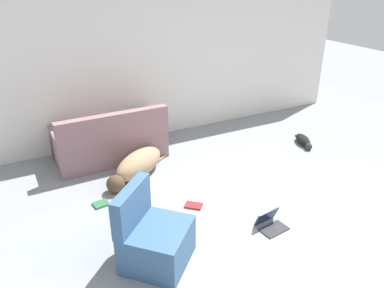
% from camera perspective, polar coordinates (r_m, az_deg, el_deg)
% --- Properties ---
extents(ground_plane, '(20.00, 20.00, 0.00)m').
position_cam_1_polar(ground_plane, '(4.42, 16.91, -15.23)').
color(ground_plane, gray).
extents(wall_back, '(7.34, 0.06, 2.61)m').
position_cam_1_polar(wall_back, '(6.65, -3.86, 12.34)').
color(wall_back, silver).
rests_on(wall_back, ground_plane).
extents(couch, '(1.70, 0.86, 0.87)m').
position_cam_1_polar(couch, '(6.07, -12.34, 0.27)').
color(couch, gray).
rests_on(couch, ground_plane).
extents(dog, '(1.22, 0.88, 0.38)m').
position_cam_1_polar(dog, '(5.51, -8.38, -3.26)').
color(dog, '#A38460').
rests_on(dog, ground_plane).
extents(cat, '(0.33, 0.62, 0.15)m').
position_cam_1_polar(cat, '(6.77, 16.63, 0.51)').
color(cat, black).
rests_on(cat, ground_plane).
extents(laptop_open, '(0.36, 0.32, 0.21)m').
position_cam_1_polar(laptop_open, '(4.61, 11.75, -11.52)').
color(laptop_open, '#2D2D33').
rests_on(laptop_open, ground_plane).
extents(book_green, '(0.21, 0.18, 0.02)m').
position_cam_1_polar(book_green, '(5.06, -13.72, -8.87)').
color(book_green, '#2D663D').
rests_on(book_green, ground_plane).
extents(book_red, '(0.26, 0.25, 0.02)m').
position_cam_1_polar(book_red, '(4.89, 0.24, -9.36)').
color(book_red, maroon).
rests_on(book_red, ground_plane).
extents(side_chair, '(0.90, 0.90, 0.85)m').
position_cam_1_polar(side_chair, '(3.96, -5.90, -14.16)').
color(side_chair, '#385B84').
rests_on(side_chair, ground_plane).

